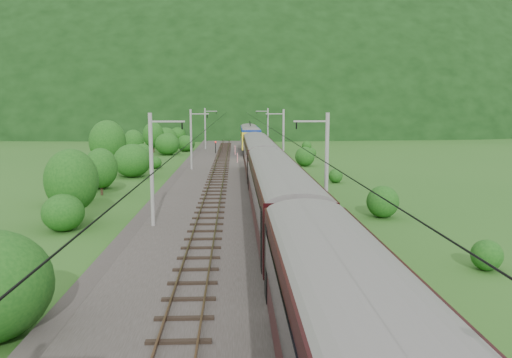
{
  "coord_description": "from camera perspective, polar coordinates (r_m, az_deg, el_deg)",
  "views": [
    {
      "loc": [
        -0.32,
        -35.03,
        8.79
      ],
      "look_at": [
        1.44,
        6.9,
        2.6
      ],
      "focal_mm": 35.0,
      "sensor_mm": 36.0,
      "label": 1
    }
  ],
  "objects": [
    {
      "name": "vegetation_right",
      "position": [
        46.32,
        12.54,
        -1.36
      ],
      "size": [
        6.26,
        101.41,
        2.56
      ],
      "color": "#164A13",
      "rests_on": "ground"
    },
    {
      "name": "catenary_left",
      "position": [
        67.42,
        -7.36,
        4.67
      ],
      "size": [
        2.54,
        192.28,
        8.0
      ],
      "color": "gray",
      "rests_on": "railbed"
    },
    {
      "name": "hazard_post_far",
      "position": [
        74.94,
        -2.14,
        2.44
      ],
      "size": [
        0.15,
        0.15,
        1.45
      ],
      "primitive_type": "cylinder",
      "color": "red",
      "rests_on": "railbed"
    },
    {
      "name": "ground",
      "position": [
        36.12,
        -1.84,
        -5.7
      ],
      "size": [
        600.0,
        600.0,
        0.0
      ],
      "primitive_type": "plane",
      "color": "#285B1C",
      "rests_on": "ground"
    },
    {
      "name": "hazard_post_near",
      "position": [
        87.12,
        -2.4,
        3.32
      ],
      "size": [
        0.17,
        0.17,
        1.59
      ],
      "primitive_type": "cylinder",
      "color": "red",
      "rests_on": "railbed"
    },
    {
      "name": "railbed",
      "position": [
        45.85,
        -1.97,
        -2.48
      ],
      "size": [
        14.0,
        220.0,
        0.3
      ],
      "primitive_type": "cube",
      "color": "#38332D",
      "rests_on": "ground"
    },
    {
      "name": "catenary_right",
      "position": [
        67.47,
        3.08,
        4.73
      ],
      "size": [
        2.54,
        192.28,
        8.0
      ],
      "color": "gray",
      "rests_on": "railbed"
    },
    {
      "name": "vegetation_left",
      "position": [
        60.65,
        -15.42,
        2.02
      ],
      "size": [
        12.37,
        144.97,
        6.91
      ],
      "color": "#164A13",
      "rests_on": "ground"
    },
    {
      "name": "mountain_ridge",
      "position": [
        355.87,
        -22.2,
        6.36
      ],
      "size": [
        336.0,
        280.0,
        132.0
      ],
      "primitive_type": "ellipsoid",
      "color": "black",
      "rests_on": "ground"
    },
    {
      "name": "train",
      "position": [
        32.58,
        2.41,
        -0.41
      ],
      "size": [
        3.25,
        131.31,
        5.67
      ],
      "color": "black",
      "rests_on": "ground"
    },
    {
      "name": "mountain_main",
      "position": [
        295.16,
        -2.36,
        6.68
      ],
      "size": [
        504.0,
        360.0,
        244.0
      ],
      "primitive_type": "ellipsoid",
      "color": "black",
      "rests_on": "ground"
    },
    {
      "name": "signal",
      "position": [
        89.84,
        -4.64,
        3.75
      ],
      "size": [
        0.24,
        0.24,
        2.17
      ],
      "color": "black",
      "rests_on": "railbed"
    },
    {
      "name": "track_left",
      "position": [
        45.86,
        -4.97,
        -2.22
      ],
      "size": [
        2.4,
        220.0,
        0.27
      ],
      "color": "#513523",
      "rests_on": "railbed"
    },
    {
      "name": "track_right",
      "position": [
        45.89,
        1.03,
        -2.18
      ],
      "size": [
        2.4,
        220.0,
        0.27
      ],
      "color": "#513523",
      "rests_on": "railbed"
    },
    {
      "name": "overhead_wires",
      "position": [
        45.06,
        -2.01,
        6.24
      ],
      "size": [
        4.83,
        198.0,
        0.03
      ],
      "color": "black",
      "rests_on": "ground"
    }
  ]
}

